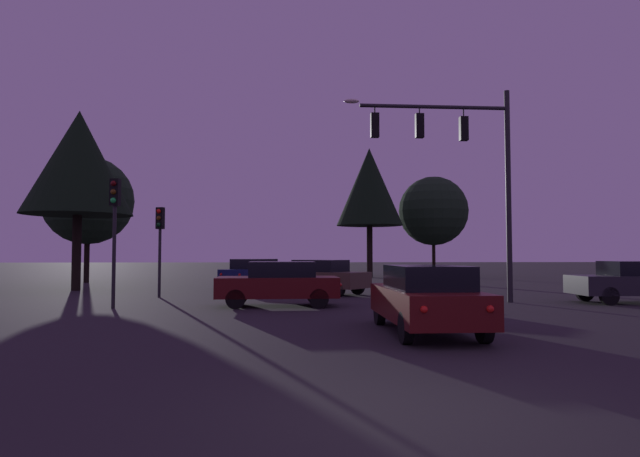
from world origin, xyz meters
The scene contains 13 objects.
ground_plane centered at (0.00, 24.50, 0.00)m, with size 168.00×168.00×0.00m, color #262326.
traffic_signal_mast_arm centered at (4.85, 13.37, 5.49)m, with size 6.25×0.43×7.91m.
traffic_light_corner_left centered at (-6.80, 16.46, 2.65)m, with size 0.35×0.38×3.71m.
traffic_light_corner_right centered at (-7.21, 12.00, 3.02)m, with size 0.33×0.37×4.26m.
car_nearside_lane centered at (1.61, 6.10, 0.80)m, with size 1.82×4.48×1.52m.
car_crossing_left centered at (-1.82, 12.44, 0.79)m, with size 4.22×1.93×1.52m.
car_crossing_right centered at (11.22, 12.81, 0.80)m, with size 4.70×1.98×1.52m.
car_far_lane centered at (0.04, 17.76, 0.79)m, with size 4.16×3.88×1.52m.
car_parked_lot centered at (-3.21, 22.38, 0.79)m, with size 3.73×4.30×1.52m.
tree_behind_sign centered at (4.74, 34.32, 6.92)m, with size 5.07×5.07×9.94m.
tree_left_far centered at (-11.83, 20.83, 6.28)m, with size 5.22×5.22×8.90m.
tree_center_horizon centered at (10.63, 37.64, 5.37)m, with size 5.76×5.76×8.26m.
tree_right_cluster centered at (-14.03, 28.08, 5.15)m, with size 5.54×5.54×7.92m.
Camera 1 is at (-1.51, -5.72, 1.78)m, focal length 29.67 mm.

